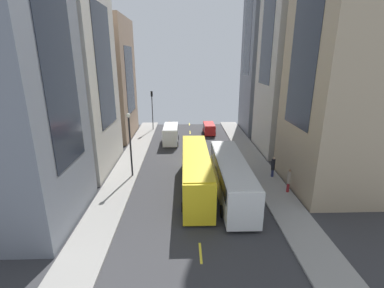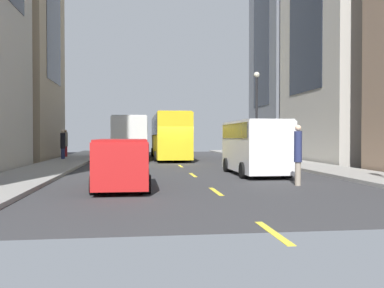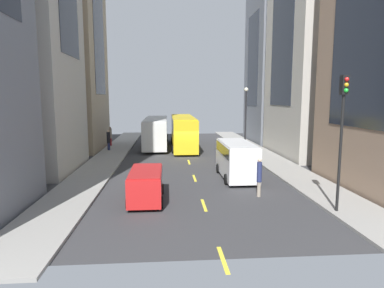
{
  "view_description": "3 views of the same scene",
  "coord_description": "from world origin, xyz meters",
  "px_view_note": "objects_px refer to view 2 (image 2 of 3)",
  "views": [
    {
      "loc": [
        0.98,
        29.68,
        12.0
      ],
      "look_at": [
        0.08,
        -1.13,
        2.3
      ],
      "focal_mm": 25.58,
      "sensor_mm": 36.0,
      "label": 1
    },
    {
      "loc": [
        -2.54,
        -28.73,
        1.85
      ],
      "look_at": [
        1.47,
        2.92,
        1.26
      ],
      "focal_mm": 39.33,
      "sensor_mm": 36.0,
      "label": 2
    },
    {
      "loc": [
        -1.93,
        -31.82,
        5.65
      ],
      "look_at": [
        0.32,
        -2.51,
        1.57
      ],
      "focal_mm": 30.74,
      "sensor_mm": 36.0,
      "label": 3
    }
  ],
  "objects_px": {
    "car_red_0": "(122,160)",
    "pedestrian_crossing_mid": "(63,144)",
    "streetcar_yellow": "(169,133)",
    "city_bus_white": "(131,134)",
    "delivery_van_white": "(255,143)",
    "pedestrian_crossing_near": "(66,142)",
    "pedestrian_waiting_curb": "(298,153)"
  },
  "relations": [
    {
      "from": "pedestrian_crossing_near",
      "to": "city_bus_white",
      "type": "bearing_deg",
      "value": -145.49
    },
    {
      "from": "car_red_0",
      "to": "city_bus_white",
      "type": "bearing_deg",
      "value": 90.29
    },
    {
      "from": "city_bus_white",
      "to": "pedestrian_waiting_curb",
      "type": "relative_size",
      "value": 5.37
    },
    {
      "from": "city_bus_white",
      "to": "car_red_0",
      "type": "xyz_separation_m",
      "value": [
        0.11,
        -21.09,
        -0.98
      ]
    },
    {
      "from": "city_bus_white",
      "to": "delivery_van_white",
      "type": "relative_size",
      "value": 2.18
    },
    {
      "from": "pedestrian_waiting_curb",
      "to": "pedestrian_crossing_mid",
      "type": "relative_size",
      "value": 1.04
    },
    {
      "from": "delivery_van_white",
      "to": "streetcar_yellow",
      "type": "bearing_deg",
      "value": 101.42
    },
    {
      "from": "delivery_van_white",
      "to": "pedestrian_waiting_curb",
      "type": "bearing_deg",
      "value": -85.27
    },
    {
      "from": "city_bus_white",
      "to": "delivery_van_white",
      "type": "bearing_deg",
      "value": -69.11
    },
    {
      "from": "pedestrian_waiting_curb",
      "to": "pedestrian_crossing_near",
      "type": "height_order",
      "value": "pedestrian_crossing_near"
    },
    {
      "from": "streetcar_yellow",
      "to": "delivery_van_white",
      "type": "distance_m",
      "value": 15.41
    },
    {
      "from": "streetcar_yellow",
      "to": "pedestrian_crossing_mid",
      "type": "distance_m",
      "value": 8.47
    },
    {
      "from": "pedestrian_crossing_near",
      "to": "pedestrian_crossing_mid",
      "type": "distance_m",
      "value": 3.45
    },
    {
      "from": "delivery_van_white",
      "to": "pedestrian_crossing_near",
      "type": "distance_m",
      "value": 19.9
    },
    {
      "from": "streetcar_yellow",
      "to": "pedestrian_waiting_curb",
      "type": "distance_m",
      "value": 19.96
    },
    {
      "from": "streetcar_yellow",
      "to": "car_red_0",
      "type": "xyz_separation_m",
      "value": [
        -3.04,
        -19.94,
        -1.1
      ]
    },
    {
      "from": "car_red_0",
      "to": "pedestrian_crossing_mid",
      "type": "xyz_separation_m",
      "value": [
        -5.07,
        17.63,
        0.28
      ]
    },
    {
      "from": "pedestrian_waiting_curb",
      "to": "pedestrian_crossing_mid",
      "type": "distance_m",
      "value": 20.82
    },
    {
      "from": "delivery_van_white",
      "to": "city_bus_white",
      "type": "bearing_deg",
      "value": 110.89
    },
    {
      "from": "delivery_van_white",
      "to": "pedestrian_waiting_curb",
      "type": "xyz_separation_m",
      "value": [
        0.38,
        -4.55,
        -0.28
      ]
    },
    {
      "from": "delivery_van_white",
      "to": "car_red_0",
      "type": "height_order",
      "value": "delivery_van_white"
    },
    {
      "from": "pedestrian_waiting_curb",
      "to": "car_red_0",
      "type": "bearing_deg",
      "value": 7.63
    },
    {
      "from": "pedestrian_waiting_curb",
      "to": "pedestrian_crossing_near",
      "type": "bearing_deg",
      "value": -55.18
    },
    {
      "from": "car_red_0",
      "to": "pedestrian_crossing_near",
      "type": "relative_size",
      "value": 1.82
    },
    {
      "from": "delivery_van_white",
      "to": "pedestrian_crossing_near",
      "type": "relative_size",
      "value": 2.51
    },
    {
      "from": "car_red_0",
      "to": "pedestrian_crossing_near",
      "type": "xyz_separation_m",
      "value": [
        -5.43,
        21.07,
        0.31
      ]
    },
    {
      "from": "car_red_0",
      "to": "pedestrian_crossing_near",
      "type": "distance_m",
      "value": 21.76
    },
    {
      "from": "streetcar_yellow",
      "to": "delivery_van_white",
      "type": "relative_size",
      "value": 2.29
    },
    {
      "from": "city_bus_white",
      "to": "pedestrian_crossing_mid",
      "type": "bearing_deg",
      "value": -145.16
    },
    {
      "from": "city_bus_white",
      "to": "pedestrian_crossing_near",
      "type": "height_order",
      "value": "city_bus_white"
    },
    {
      "from": "city_bus_white",
      "to": "pedestrian_waiting_curb",
      "type": "height_order",
      "value": "city_bus_white"
    },
    {
      "from": "delivery_van_white",
      "to": "car_red_0",
      "type": "distance_m",
      "value": 7.8
    }
  ]
}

